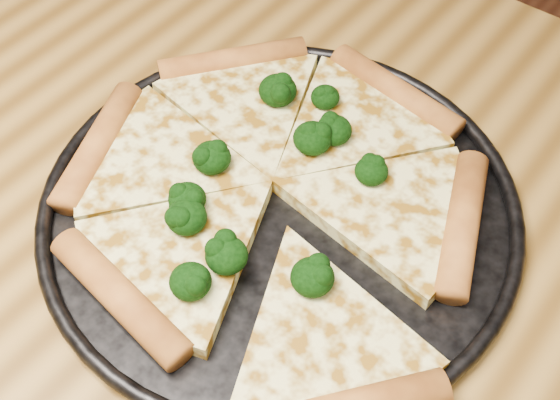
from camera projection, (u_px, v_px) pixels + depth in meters
The scene contains 4 objects.
dining_table at pixel (170, 382), 0.56m from camera, with size 1.20×0.90×0.75m.
pizza_pan at pixel (280, 207), 0.54m from camera, with size 0.34×0.34×0.02m.
pizza at pixel (275, 190), 0.54m from camera, with size 0.35×0.32×0.02m.
broccoli_florets at pixel (261, 182), 0.53m from camera, with size 0.15×0.21×0.02m.
Camera 1 is at (0.22, -0.15, 1.18)m, focal length 48.80 mm.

